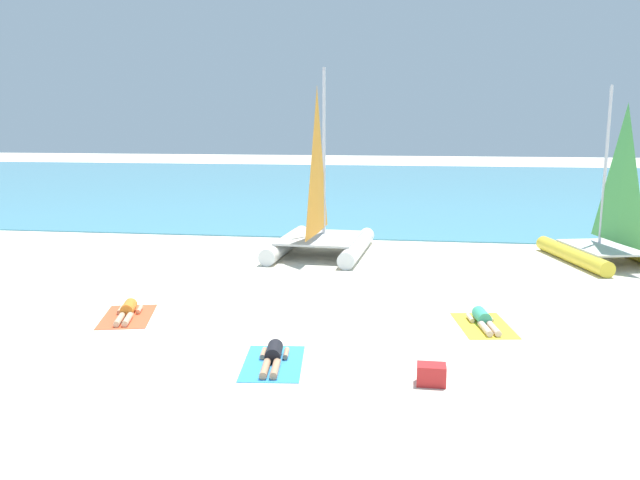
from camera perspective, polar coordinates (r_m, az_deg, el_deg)
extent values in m
plane|color=beige|center=(23.05, 1.63, -0.93)|extent=(120.00, 120.00, 0.00)
cube|color=#4C9EB7|center=(44.95, 4.96, 4.63)|extent=(120.00, 40.00, 0.05)
cylinder|color=white|center=(22.83, -2.96, -0.35)|extent=(0.83, 4.78, 0.54)
cylinder|color=white|center=(22.33, 3.24, -0.60)|extent=(0.83, 4.78, 0.54)
cube|color=silver|center=(22.27, -0.01, 0.19)|extent=(2.67, 3.19, 0.07)
cylinder|color=silver|center=(22.61, 0.34, 7.49)|extent=(0.11, 0.11, 5.67)
pyramid|color=orange|center=(21.53, -0.26, 6.88)|extent=(0.22, 2.49, 4.76)
cylinder|color=yellow|center=(22.58, 20.90, -1.23)|extent=(1.55, 4.26, 0.49)
cylinder|color=yellow|center=(23.68, 25.73, -1.06)|extent=(1.55, 4.26, 0.49)
cube|color=silver|center=(22.89, 23.67, -0.57)|extent=(2.86, 3.21, 0.06)
cylinder|color=silver|center=(23.11, 23.38, 5.85)|extent=(0.10, 0.10, 5.09)
pyramid|color=#4CA54C|center=(22.25, 24.62, 5.21)|extent=(0.62, 2.18, 4.27)
cube|color=#EA5933|center=(16.09, -16.25, -6.35)|extent=(1.53, 2.11, 0.01)
cylinder|color=orange|center=(16.24, -16.15, -5.62)|extent=(0.44, 0.67, 0.30)
sphere|color=#D8AD84|center=(16.63, -15.91, -5.24)|extent=(0.22, 0.22, 0.22)
cylinder|color=#D8AD84|center=(15.67, -16.88, -6.56)|extent=(0.33, 0.79, 0.14)
cylinder|color=#D8AD84|center=(15.63, -16.23, -6.56)|extent=(0.33, 0.79, 0.14)
cylinder|color=#D8AD84|center=(16.45, -16.80, -5.78)|extent=(0.21, 0.46, 0.10)
cylinder|color=#D8AD84|center=(16.37, -15.28, -5.78)|extent=(0.21, 0.46, 0.10)
cube|color=#338CD8|center=(12.68, -4.07, -10.53)|extent=(1.31, 2.01, 0.01)
cylinder|color=black|center=(12.81, -3.99, -9.56)|extent=(0.37, 0.65, 0.30)
sphere|color=tan|center=(13.19, -3.81, -8.96)|extent=(0.22, 0.22, 0.22)
cylinder|color=tan|center=(12.24, -4.72, -10.94)|extent=(0.23, 0.79, 0.14)
cylinder|color=tan|center=(12.23, -3.86, -10.96)|extent=(0.23, 0.79, 0.14)
cylinder|color=tan|center=(13.01, -4.89, -9.68)|extent=(0.15, 0.46, 0.10)
cylinder|color=tan|center=(12.97, -2.93, -9.72)|extent=(0.15, 0.46, 0.10)
cube|color=yellow|center=(15.26, 13.92, -7.15)|extent=(1.40, 2.06, 0.01)
cylinder|color=#3FB28C|center=(15.40, 13.76, -6.38)|extent=(0.40, 0.66, 0.30)
sphere|color=beige|center=(15.78, 13.38, -5.96)|extent=(0.22, 0.22, 0.22)
cylinder|color=beige|center=(14.81, 14.05, -7.40)|extent=(0.27, 0.79, 0.14)
cylinder|color=beige|center=(14.85, 14.72, -7.38)|extent=(0.27, 0.79, 0.14)
cylinder|color=beige|center=(15.52, 12.80, -6.56)|extent=(0.17, 0.46, 0.10)
cylinder|color=beige|center=(15.63, 14.38, -6.51)|extent=(0.17, 0.46, 0.10)
cube|color=red|center=(11.82, 9.57, -11.35)|extent=(0.50, 0.36, 0.36)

